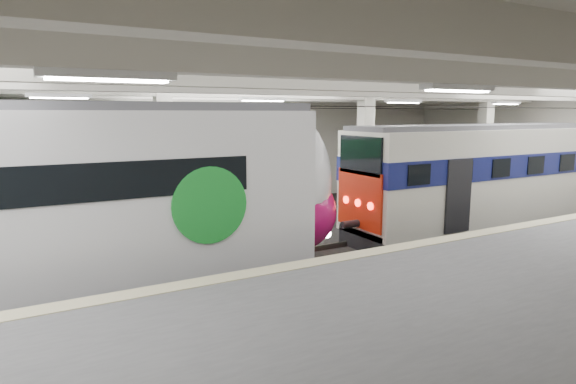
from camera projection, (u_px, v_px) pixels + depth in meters
station_hall at (326, 161)px, 12.63m from camera, size 36.00×24.00×5.75m
modern_emu at (91, 204)px, 11.59m from camera, size 14.89×3.07×4.75m
older_rer at (486, 176)px, 18.37m from camera, size 12.16×2.69×4.07m
far_train at (77, 175)px, 16.42m from camera, size 14.65×3.19×4.64m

